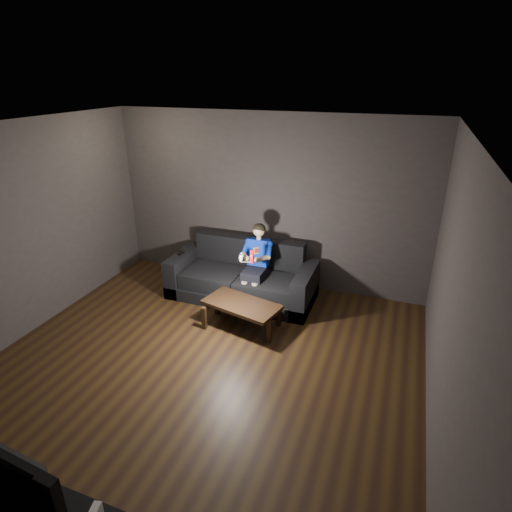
% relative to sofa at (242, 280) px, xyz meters
% --- Properties ---
extents(floor, '(5.00, 5.00, 0.00)m').
position_rel_sofa_xyz_m(floor, '(0.18, -1.86, -0.28)').
color(floor, black).
rests_on(floor, ground).
extents(back_wall, '(5.00, 0.04, 2.70)m').
position_rel_sofa_xyz_m(back_wall, '(0.18, 0.64, 1.07)').
color(back_wall, '#352F2E').
rests_on(back_wall, ground).
extents(left_wall, '(0.04, 5.00, 2.70)m').
position_rel_sofa_xyz_m(left_wall, '(-2.32, -1.86, 1.07)').
color(left_wall, '#352F2E').
rests_on(left_wall, ground).
extents(right_wall, '(0.04, 5.00, 2.70)m').
position_rel_sofa_xyz_m(right_wall, '(2.68, -1.86, 1.07)').
color(right_wall, '#352F2E').
rests_on(right_wall, ground).
extents(ceiling, '(5.00, 5.00, 0.02)m').
position_rel_sofa_xyz_m(ceiling, '(0.18, -1.86, 2.42)').
color(ceiling, beige).
rests_on(ceiling, back_wall).
extents(sofa, '(2.20, 0.95, 0.85)m').
position_rel_sofa_xyz_m(sofa, '(0.00, 0.00, 0.00)').
color(sofa, black).
rests_on(sofa, floor).
extents(child, '(0.45, 0.55, 1.10)m').
position_rel_sofa_xyz_m(child, '(0.25, -0.06, 0.44)').
color(child, black).
rests_on(child, sofa).
extents(wii_remote_red, '(0.05, 0.07, 0.18)m').
position_rel_sofa_xyz_m(wii_remote_red, '(0.33, -0.48, 0.64)').
color(wii_remote_red, red).
rests_on(wii_remote_red, child).
extents(nunchuk_white, '(0.06, 0.09, 0.14)m').
position_rel_sofa_xyz_m(nunchuk_white, '(0.18, -0.48, 0.60)').
color(nunchuk_white, silver).
rests_on(nunchuk_white, child).
extents(wii_remote_black, '(0.04, 0.14, 0.03)m').
position_rel_sofa_xyz_m(wii_remote_black, '(-0.99, -0.08, 0.34)').
color(wii_remote_black, black).
rests_on(wii_remote_black, sofa).
extents(coffee_table, '(1.11, 0.74, 0.37)m').
position_rel_sofa_xyz_m(coffee_table, '(0.31, -0.82, 0.04)').
color(coffee_table, black).
rests_on(coffee_table, floor).
extents(tv, '(1.21, 0.27, 0.69)m').
position_rel_sofa_xyz_m(tv, '(0.07, -4.13, 0.60)').
color(tv, black).
rests_on(tv, media_console).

